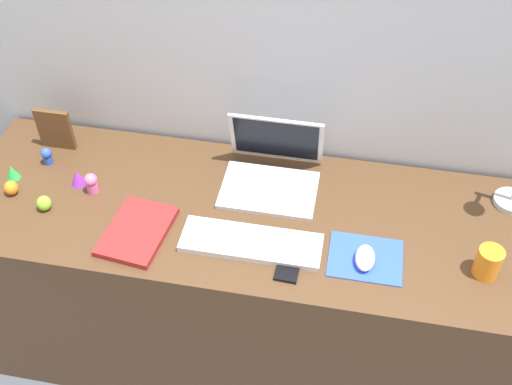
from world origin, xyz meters
The scene contains 17 objects.
ground_plane centered at (0.00, 0.00, 0.00)m, with size 6.00×6.00×0.00m, color #474C56.
back_wall centered at (0.00, 0.34, 0.73)m, with size 3.05×0.05×1.47m, color #B2B7C1.
desk centered at (0.00, 0.00, 0.37)m, with size 1.85×0.61×0.74m, color #4C331E.
laptop centered at (0.04, 0.16, 0.79)m, with size 0.30×0.27×0.21m.
keyboard centered at (0.02, -0.13, 0.75)m, with size 0.41×0.13×0.02m, color silver.
mousepad centered at (0.35, -0.12, 0.74)m, with size 0.21×0.17×0.00m, color blue.
mouse centered at (0.35, -0.13, 0.76)m, with size 0.06×0.10×0.03m, color silver.
cell_phone centered at (0.14, -0.18, 0.74)m, with size 0.06×0.13×0.01m, color black.
notebook_pad centered at (-0.32, -0.15, 0.75)m, with size 0.17×0.24×0.02m, color maroon.
picture_frame centered at (-0.70, 0.18, 0.81)m, with size 0.12×0.02×0.15m, color brown.
coffee_mug centered at (0.68, -0.11, 0.79)m, with size 0.07×0.07×0.09m, color orange.
toy_figurine_pink centered at (-0.51, 0.00, 0.78)m, with size 0.04×0.04×0.07m.
toy_figurine_blue centered at (-0.70, 0.10, 0.77)m, with size 0.04×0.04×0.06m.
toy_figurine_green centered at (-0.79, 0.01, 0.76)m, with size 0.04×0.04×0.05m, color green.
toy_figurine_purple centered at (-0.57, 0.02, 0.77)m, with size 0.05×0.05×0.05m, color purple.
toy_figurine_lime centered at (-0.63, -0.10, 0.76)m, with size 0.04×0.04×0.05m, color #8CDB33.
toy_figurine_orange centered at (-0.76, -0.06, 0.76)m, with size 0.04×0.04×0.05m, color orange.
Camera 1 is at (0.26, -1.30, 2.14)m, focal length 44.08 mm.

